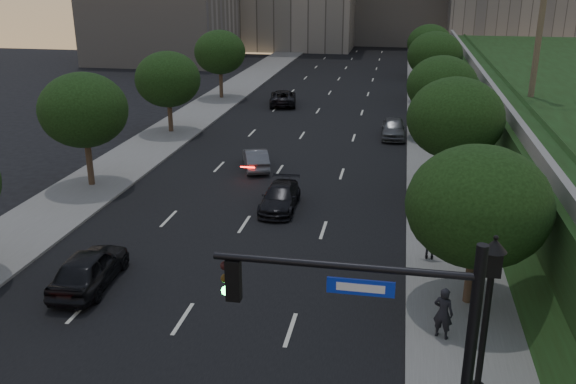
% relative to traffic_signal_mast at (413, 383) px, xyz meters
% --- Properties ---
extents(road_surface, '(16.00, 140.00, 0.02)m').
position_rel_traffic_signal_mast_xyz_m(road_surface, '(-7.96, 32.13, -3.66)').
color(road_surface, black).
rests_on(road_surface, ground).
extents(sidewalk_right, '(4.50, 140.00, 0.15)m').
position_rel_traffic_signal_mast_xyz_m(sidewalk_right, '(2.29, 32.13, -3.60)').
color(sidewalk_right, slate).
rests_on(sidewalk_right, ground).
extents(sidewalk_left, '(4.50, 140.00, 0.15)m').
position_rel_traffic_signal_mast_xyz_m(sidewalk_left, '(-18.21, 32.13, -3.60)').
color(sidewalk_left, slate).
rests_on(sidewalk_left, ground).
extents(parapet_wall, '(0.35, 90.00, 0.70)m').
position_rel_traffic_signal_mast_xyz_m(parapet_wall, '(5.54, 30.13, 0.68)').
color(parapet_wall, slate).
rests_on(parapet_wall, embankment).
extents(office_block_filler, '(18.00, 16.00, 14.00)m').
position_rel_traffic_signal_mast_xyz_m(office_block_filler, '(-33.96, 72.13, 3.33)').
color(office_block_filler, gray).
rests_on(office_block_filler, ground).
extents(tree_right_a, '(5.20, 5.20, 6.24)m').
position_rel_traffic_signal_mast_xyz_m(tree_right_a, '(2.34, 10.13, 0.35)').
color(tree_right_a, '#38281C').
rests_on(tree_right_a, ground).
extents(tree_right_b, '(5.20, 5.20, 6.74)m').
position_rel_traffic_signal_mast_xyz_m(tree_right_b, '(2.34, 22.13, 0.84)').
color(tree_right_b, '#38281C').
rests_on(tree_right_b, ground).
extents(tree_right_c, '(5.20, 5.20, 6.24)m').
position_rel_traffic_signal_mast_xyz_m(tree_right_c, '(2.34, 35.13, 0.35)').
color(tree_right_c, '#38281C').
rests_on(tree_right_c, ground).
extents(tree_right_d, '(5.20, 5.20, 6.74)m').
position_rel_traffic_signal_mast_xyz_m(tree_right_d, '(2.34, 49.13, 0.84)').
color(tree_right_d, '#38281C').
rests_on(tree_right_d, ground).
extents(tree_right_e, '(5.20, 5.20, 6.24)m').
position_rel_traffic_signal_mast_xyz_m(tree_right_e, '(2.34, 64.13, 0.35)').
color(tree_right_e, '#38281C').
rests_on(tree_right_e, ground).
extents(tree_left_b, '(5.00, 5.00, 6.71)m').
position_rel_traffic_signal_mast_xyz_m(tree_left_b, '(-18.26, 20.13, 0.90)').
color(tree_left_b, '#38281C').
rests_on(tree_left_b, ground).
extents(tree_left_c, '(5.00, 5.00, 6.34)m').
position_rel_traffic_signal_mast_xyz_m(tree_left_c, '(-18.26, 33.13, 0.53)').
color(tree_left_c, '#38281C').
rests_on(tree_left_c, ground).
extents(tree_left_d, '(5.00, 5.00, 6.71)m').
position_rel_traffic_signal_mast_xyz_m(tree_left_d, '(-18.26, 47.13, 0.90)').
color(tree_left_d, '#38281C').
rests_on(tree_left_d, ground).
extents(traffic_signal_mast, '(5.68, 0.56, 7.00)m').
position_rel_traffic_signal_mast_xyz_m(traffic_signal_mast, '(0.00, 0.00, 0.00)').
color(traffic_signal_mast, black).
rests_on(traffic_signal_mast, ground).
extents(street_lamp, '(0.64, 0.64, 5.62)m').
position_rel_traffic_signal_mast_xyz_m(street_lamp, '(1.98, 3.79, -1.04)').
color(street_lamp, black).
rests_on(street_lamp, ground).
extents(sedan_near_left, '(2.17, 4.77, 1.59)m').
position_rel_traffic_signal_mast_xyz_m(sedan_near_left, '(-12.47, 8.87, -2.88)').
color(sedan_near_left, black).
rests_on(sedan_near_left, ground).
extents(sedan_mid_left, '(2.68, 4.28, 1.33)m').
position_rel_traffic_signal_mast_xyz_m(sedan_mid_left, '(-9.54, 25.27, -3.01)').
color(sedan_mid_left, '#515258').
rests_on(sedan_mid_left, ground).
extents(sedan_far_left, '(3.24, 5.52, 1.44)m').
position_rel_traffic_signal_mast_xyz_m(sedan_far_left, '(-11.62, 45.23, -2.95)').
color(sedan_far_left, black).
rests_on(sedan_far_left, ground).
extents(sedan_near_right, '(1.90, 4.48, 1.29)m').
position_rel_traffic_signal_mast_xyz_m(sedan_near_right, '(-6.63, 18.64, -3.03)').
color(sedan_near_right, black).
rests_on(sedan_near_right, ground).
extents(sedan_far_right, '(1.92, 4.52, 1.52)m').
position_rel_traffic_signal_mast_xyz_m(sedan_far_right, '(-1.02, 34.79, -2.91)').
color(sedan_far_right, '#515458').
rests_on(sedan_far_right, ground).
extents(pedestrian_a, '(0.81, 0.68, 1.87)m').
position_rel_traffic_signal_mast_xyz_m(pedestrian_a, '(1.23, 7.46, -2.59)').
color(pedestrian_a, black).
rests_on(pedestrian_a, sidewalk_right).
extents(pedestrian_b, '(0.88, 0.74, 1.62)m').
position_rel_traffic_signal_mast_xyz_m(pedestrian_b, '(2.02, 14.10, -2.71)').
color(pedestrian_b, black).
rests_on(pedestrian_b, sidewalk_right).
extents(pedestrian_c, '(0.97, 0.48, 1.61)m').
position_rel_traffic_signal_mast_xyz_m(pedestrian_c, '(1.03, 13.59, -2.72)').
color(pedestrian_c, black).
rests_on(pedestrian_c, sidewalk_right).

